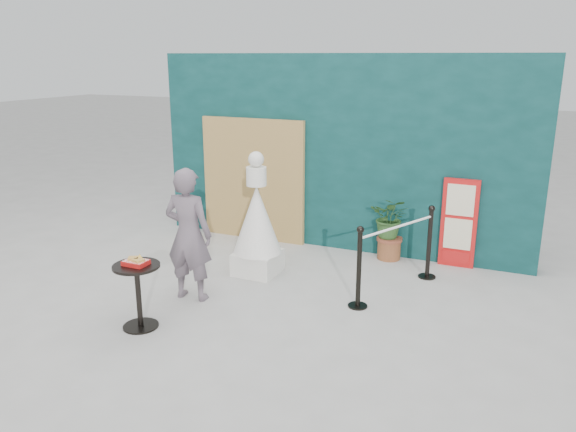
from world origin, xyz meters
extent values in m
plane|color=#ADAAA5|center=(0.00, 0.00, 0.00)|extent=(60.00, 60.00, 0.00)
cube|color=#0A2E2D|center=(0.00, 3.15, 1.50)|extent=(6.00, 0.30, 3.00)
cube|color=tan|center=(-1.40, 2.94, 1.00)|extent=(1.80, 0.08, 2.00)
imported|color=#63555E|center=(-1.01, 0.45, 0.84)|extent=(0.64, 0.45, 1.68)
cube|color=red|center=(1.90, 2.96, 0.65)|extent=(0.50, 0.06, 1.30)
cube|color=beige|center=(1.90, 2.92, 1.00)|extent=(0.38, 0.02, 0.45)
cube|color=beige|center=(1.90, 2.92, 0.50)|extent=(0.38, 0.02, 0.45)
cube|color=red|center=(1.90, 2.92, 0.15)|extent=(0.38, 0.02, 0.18)
cube|color=white|center=(-0.62, 1.54, 0.16)|extent=(0.58, 0.58, 0.32)
cone|color=white|center=(-0.62, 1.54, 0.79)|extent=(0.68, 0.68, 0.95)
cylinder|color=white|center=(-0.62, 1.54, 1.40)|extent=(0.27, 0.27, 0.25)
sphere|color=silver|center=(-0.62, 1.54, 1.63)|extent=(0.21, 0.21, 0.21)
cylinder|color=black|center=(-1.09, -0.46, 0.01)|extent=(0.40, 0.40, 0.02)
cylinder|color=black|center=(-1.09, -0.46, 0.36)|extent=(0.06, 0.06, 0.72)
cylinder|color=black|center=(-1.09, -0.46, 0.73)|extent=(0.52, 0.52, 0.03)
cube|color=red|center=(-1.09, -0.46, 0.78)|extent=(0.26, 0.19, 0.05)
cube|color=red|center=(-1.09, -0.46, 0.80)|extent=(0.24, 0.17, 0.00)
cube|color=#C98D49|center=(-1.13, -0.45, 0.82)|extent=(0.15, 0.14, 0.02)
cube|color=gold|center=(-1.04, -0.48, 0.82)|extent=(0.13, 0.13, 0.02)
cone|color=gold|center=(-1.07, -0.41, 0.83)|extent=(0.06, 0.06, 0.06)
cylinder|color=brown|center=(0.93, 2.87, 0.14)|extent=(0.34, 0.34, 0.29)
cylinder|color=brown|center=(0.93, 2.87, 0.31)|extent=(0.38, 0.38, 0.05)
imported|color=#2A4F22|center=(0.93, 2.87, 0.65)|extent=(0.57, 0.49, 0.63)
cylinder|color=black|center=(1.00, 1.05, 0.01)|extent=(0.24, 0.24, 0.02)
cylinder|color=black|center=(1.00, 1.05, 0.48)|extent=(0.06, 0.06, 0.96)
sphere|color=black|center=(1.00, 1.05, 0.99)|extent=(0.09, 0.09, 0.09)
cylinder|color=black|center=(1.60, 2.35, 0.01)|extent=(0.24, 0.24, 0.02)
cylinder|color=black|center=(1.60, 2.35, 0.48)|extent=(0.06, 0.06, 0.96)
sphere|color=black|center=(1.60, 2.35, 0.99)|extent=(0.09, 0.09, 0.09)
cylinder|color=white|center=(1.30, 1.70, 0.88)|extent=(0.63, 1.31, 0.03)
camera|label=1|loc=(2.77, -5.06, 2.97)|focal=35.00mm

